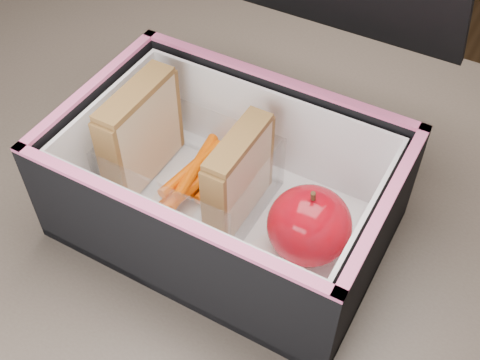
# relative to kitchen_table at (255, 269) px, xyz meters

# --- Properties ---
(kitchen_table) EXTENTS (1.20, 0.80, 0.75)m
(kitchen_table) POSITION_rel_kitchen_table_xyz_m (0.00, 0.00, 0.00)
(kitchen_table) COLOR brown
(kitchen_table) RESTS_ON ground
(lunch_bag) EXTENTS (0.32, 0.34, 0.29)m
(lunch_bag) POSITION_rel_kitchen_table_xyz_m (-0.03, -0.01, 0.16)
(lunch_bag) COLOR black
(lunch_bag) RESTS_ON kitchen_table
(plastic_tub) EXTENTS (0.16, 0.12, 0.07)m
(plastic_tub) POSITION_rel_kitchen_table_xyz_m (-0.08, -0.01, 0.14)
(plastic_tub) COLOR white
(plastic_tub) RESTS_ON lunch_bag
(sandwich_left) EXTENTS (0.03, 0.10, 0.11)m
(sandwich_left) POSITION_rel_kitchen_table_xyz_m (-0.14, -0.01, 0.16)
(sandwich_left) COLOR #D5B58D
(sandwich_left) RESTS_ON plastic_tub
(sandwich_right) EXTENTS (0.03, 0.09, 0.10)m
(sandwich_right) POSITION_rel_kitchen_table_xyz_m (-0.02, -0.01, 0.16)
(sandwich_right) COLOR #D5B58D
(sandwich_right) RESTS_ON plastic_tub
(carrot_sticks) EXTENTS (0.04, 0.14, 0.03)m
(carrot_sticks) POSITION_rel_kitchen_table_xyz_m (-0.07, 0.00, 0.12)
(carrot_sticks) COLOR #CE5700
(carrot_sticks) RESTS_ON plastic_tub
(paper_napkin) EXTENTS (0.11, 0.11, 0.01)m
(paper_napkin) POSITION_rel_kitchen_table_xyz_m (0.07, -0.02, 0.11)
(paper_napkin) COLOR white
(paper_napkin) RESTS_ON lunch_bag
(red_apple) EXTENTS (0.08, 0.08, 0.09)m
(red_apple) POSITION_rel_kitchen_table_xyz_m (0.07, -0.02, 0.15)
(red_apple) COLOR maroon
(red_apple) RESTS_ON paper_napkin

